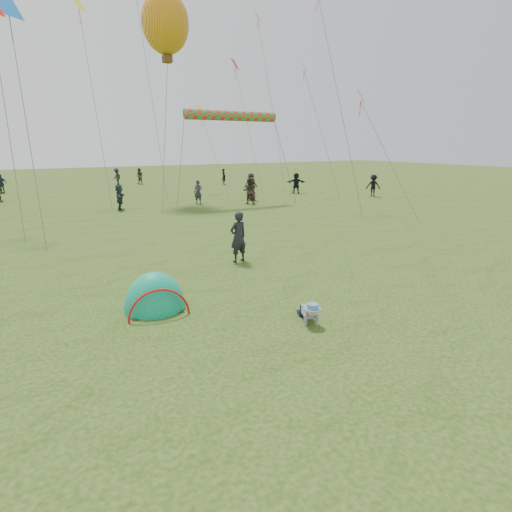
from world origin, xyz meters
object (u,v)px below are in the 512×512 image
crawling_toddler (309,311)px  popup_tent (156,310)px  balloon_kite (165,27)px  standing_adult (238,237)px

crawling_toddler → popup_tent: (-2.91, 2.52, -0.28)m
crawling_toddler → popup_tent: bearing=158.5°
popup_tent → balloon_kite: balloon_kite is taller
crawling_toddler → standing_adult: standing_adult is taller
popup_tent → balloon_kite: (7.04, 19.24, 11.47)m
standing_adult → balloon_kite: (3.28, 16.52, 10.58)m
popup_tent → balloon_kite: 23.49m
standing_adult → balloon_kite: 19.89m
popup_tent → standing_adult: (3.77, 2.72, 0.89)m
standing_adult → balloon_kite: bearing=-110.5°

